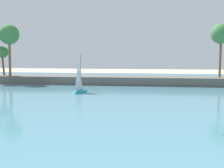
# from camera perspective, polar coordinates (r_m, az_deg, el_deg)

# --- Properties ---
(sea) EXTENTS (220.00, 90.97, 0.06)m
(sea) POSITION_cam_1_polar(r_m,az_deg,el_deg) (56.36, 4.41, -0.71)
(sea) COLOR teal
(sea) RESTS_ON ground
(palm_headland) EXTENTS (119.70, 7.19, 13.29)m
(palm_headland) POSITION_cam_1_polar(r_m,az_deg,el_deg) (61.73, 1.73, 3.34)
(palm_headland) COLOR #605B54
(palm_headland) RESTS_ON ground
(sailboat_mid_bay) EXTENTS (2.36, 5.09, 7.11)m
(sailboat_mid_bay) POSITION_cam_1_polar(r_m,az_deg,el_deg) (48.83, -6.47, -0.94)
(sailboat_mid_bay) COLOR teal
(sailboat_mid_bay) RESTS_ON sea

